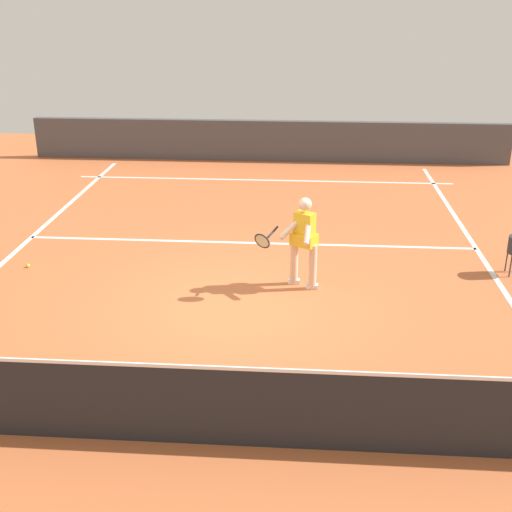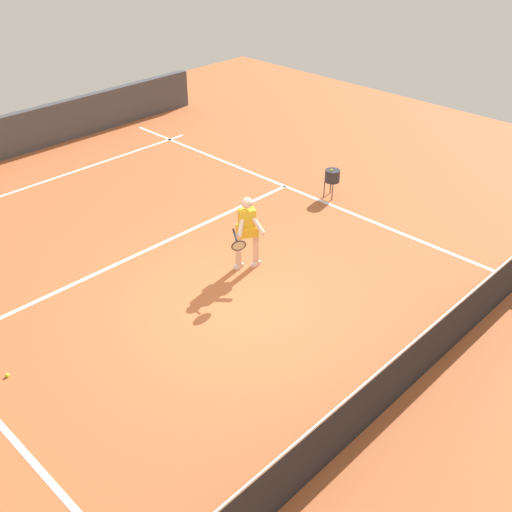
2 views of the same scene
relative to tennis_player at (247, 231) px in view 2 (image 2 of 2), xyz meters
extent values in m
plane|color=#C66638|center=(1.05, 0.80, -0.85)|extent=(25.82, 25.82, 0.00)
cube|color=white|center=(1.05, -6.63, -0.84)|extent=(9.81, 0.10, 0.01)
cube|color=white|center=(1.05, -1.99, -0.84)|extent=(8.81, 0.10, 0.01)
cube|color=white|center=(-3.35, 0.80, -0.84)|extent=(0.10, 17.86, 0.01)
cube|color=white|center=(5.46, 0.80, -0.84)|extent=(0.10, 17.86, 0.01)
cube|color=#232326|center=(1.05, 4.22, -0.37)|extent=(9.33, 0.02, 0.95)
cube|color=white|center=(1.05, 4.22, 0.13)|extent=(9.33, 0.02, 0.04)
cylinder|color=beige|center=(-0.18, 0.07, -0.46)|extent=(0.13, 0.13, 0.78)
cylinder|color=beige|center=(0.13, -0.11, -0.46)|extent=(0.13, 0.13, 0.78)
cube|color=white|center=(-0.18, 0.07, -0.81)|extent=(0.20, 0.10, 0.08)
cube|color=white|center=(0.13, -0.11, -0.81)|extent=(0.20, 0.10, 0.08)
cube|color=gold|center=(-0.02, -0.02, 0.19)|extent=(0.38, 0.34, 0.52)
cube|color=gold|center=(-0.02, -0.02, -0.01)|extent=(0.49, 0.45, 0.20)
sphere|color=beige|center=(-0.02, -0.02, 0.59)|extent=(0.22, 0.22, 0.22)
cylinder|color=beige|center=(-0.07, 0.18, 0.21)|extent=(0.14, 0.48, 0.37)
cylinder|color=beige|center=(0.18, 0.03, 0.21)|extent=(0.45, 0.34, 0.37)
cylinder|color=black|center=(0.48, 0.17, 0.17)|extent=(0.18, 0.27, 0.14)
torus|color=black|center=(0.64, 0.42, 0.11)|extent=(0.31, 0.25, 0.28)
cylinder|color=beige|center=(0.64, 0.42, 0.11)|extent=(0.25, 0.20, 0.23)
sphere|color=#D1E533|center=(4.91, -0.47, -0.81)|extent=(0.07, 0.07, 0.07)
cylinder|color=#333338|center=(-3.72, -0.79, -0.30)|extent=(0.36, 0.36, 0.30)
cylinder|color=#333338|center=(-3.60, -0.67, -0.65)|extent=(0.02, 0.02, 0.40)
cylinder|color=#333338|center=(-3.85, -0.92, -0.65)|extent=(0.02, 0.02, 0.40)
cylinder|color=#333338|center=(-3.60, -0.92, -0.65)|extent=(0.02, 0.02, 0.40)
sphere|color=#D1E533|center=(-3.67, -0.79, -0.14)|extent=(0.07, 0.07, 0.07)
camera|label=1|loc=(0.03, 10.05, 3.75)|focal=46.00mm
camera|label=2|loc=(7.32, 7.38, 5.90)|focal=42.99mm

